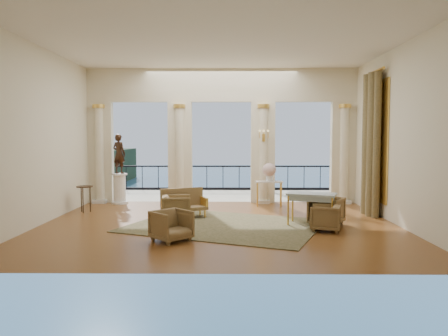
{
  "coord_description": "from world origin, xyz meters",
  "views": [
    {
      "loc": [
        0.27,
        -10.92,
        2.21
      ],
      "look_at": [
        0.13,
        0.6,
        1.4
      ],
      "focal_mm": 35.0,
      "sensor_mm": 36.0,
      "label": 1
    }
  ],
  "objects_px": {
    "pedestal": "(120,189)",
    "statue": "(119,154)",
    "game_table": "(312,196)",
    "armchair_d": "(177,207)",
    "settee": "(183,203)",
    "armchair_b": "(326,210)",
    "armchair_a": "(171,224)",
    "console_table": "(269,185)",
    "armchair_c": "(325,216)",
    "side_table": "(85,190)"
  },
  "relations": [
    {
      "from": "armchair_b",
      "to": "side_table",
      "type": "distance_m",
      "value": 6.96
    },
    {
      "from": "armchair_b",
      "to": "pedestal",
      "type": "relative_size",
      "value": 0.77
    },
    {
      "from": "statue",
      "to": "side_table",
      "type": "height_order",
      "value": "statue"
    },
    {
      "from": "armchair_b",
      "to": "armchair_d",
      "type": "relative_size",
      "value": 1.04
    },
    {
      "from": "armchair_c",
      "to": "statue",
      "type": "bearing_deg",
      "value": -108.72
    },
    {
      "from": "armchair_c",
      "to": "pedestal",
      "type": "bearing_deg",
      "value": -108.72
    },
    {
      "from": "settee",
      "to": "game_table",
      "type": "relative_size",
      "value": 0.99
    },
    {
      "from": "armchair_b",
      "to": "pedestal",
      "type": "distance_m",
      "value": 7.05
    },
    {
      "from": "armchair_d",
      "to": "game_table",
      "type": "relative_size",
      "value": 0.56
    },
    {
      "from": "pedestal",
      "to": "statue",
      "type": "xyz_separation_m",
      "value": [
        0.0,
        0.0,
        1.18
      ]
    },
    {
      "from": "pedestal",
      "to": "console_table",
      "type": "height_order",
      "value": "pedestal"
    },
    {
      "from": "armchair_a",
      "to": "settee",
      "type": "distance_m",
      "value": 2.71
    },
    {
      "from": "armchair_b",
      "to": "armchair_d",
      "type": "height_order",
      "value": "armchair_b"
    },
    {
      "from": "statue",
      "to": "side_table",
      "type": "xyz_separation_m",
      "value": [
        -0.6,
        -1.7,
        -1.0
      ]
    },
    {
      "from": "armchair_b",
      "to": "pedestal",
      "type": "bearing_deg",
      "value": -178.64
    },
    {
      "from": "armchair_c",
      "to": "settee",
      "type": "distance_m",
      "value": 3.9
    },
    {
      "from": "game_table",
      "to": "console_table",
      "type": "distance_m",
      "value": 3.17
    },
    {
      "from": "armchair_b",
      "to": "armchair_d",
      "type": "bearing_deg",
      "value": -156.02
    },
    {
      "from": "armchair_c",
      "to": "pedestal",
      "type": "distance_m",
      "value": 7.26
    },
    {
      "from": "armchair_b",
      "to": "settee",
      "type": "distance_m",
      "value": 3.83
    },
    {
      "from": "pedestal",
      "to": "statue",
      "type": "relative_size",
      "value": 0.78
    },
    {
      "from": "armchair_d",
      "to": "statue",
      "type": "bearing_deg",
      "value": 30.15
    },
    {
      "from": "armchair_c",
      "to": "side_table",
      "type": "xyz_separation_m",
      "value": [
        -6.54,
        2.48,
        0.33
      ]
    },
    {
      "from": "armchair_b",
      "to": "statue",
      "type": "bearing_deg",
      "value": -178.64
    },
    {
      "from": "pedestal",
      "to": "side_table",
      "type": "distance_m",
      "value": 1.81
    },
    {
      "from": "pedestal",
      "to": "console_table",
      "type": "relative_size",
      "value": 1.18
    },
    {
      "from": "pedestal",
      "to": "statue",
      "type": "distance_m",
      "value": 1.18
    },
    {
      "from": "armchair_c",
      "to": "console_table",
      "type": "height_order",
      "value": "console_table"
    },
    {
      "from": "game_table",
      "to": "console_table",
      "type": "xyz_separation_m",
      "value": [
        -0.79,
        3.07,
        -0.06
      ]
    },
    {
      "from": "armchair_c",
      "to": "pedestal",
      "type": "xyz_separation_m",
      "value": [
        -5.94,
        4.18,
        0.15
      ]
    },
    {
      "from": "armchair_b",
      "to": "console_table",
      "type": "height_order",
      "value": "console_table"
    },
    {
      "from": "console_table",
      "to": "side_table",
      "type": "height_order",
      "value": "console_table"
    },
    {
      "from": "armchair_d",
      "to": "console_table",
      "type": "bearing_deg",
      "value": -52.88
    },
    {
      "from": "settee",
      "to": "armchair_d",
      "type": "bearing_deg",
      "value": -129.12
    },
    {
      "from": "armchair_c",
      "to": "armchair_d",
      "type": "xyz_separation_m",
      "value": [
        -3.67,
        1.15,
        0.03
      ]
    },
    {
      "from": "armchair_a",
      "to": "console_table",
      "type": "relative_size",
      "value": 0.85
    },
    {
      "from": "armchair_c",
      "to": "statue",
      "type": "height_order",
      "value": "statue"
    },
    {
      "from": "armchair_d",
      "to": "side_table",
      "type": "relative_size",
      "value": 0.96
    },
    {
      "from": "armchair_a",
      "to": "console_table",
      "type": "xyz_separation_m",
      "value": [
        2.52,
        4.8,
        0.31
      ]
    },
    {
      "from": "statue",
      "to": "side_table",
      "type": "bearing_deg",
      "value": 95.4
    },
    {
      "from": "console_table",
      "to": "statue",
      "type": "bearing_deg",
      "value": 173.49
    },
    {
      "from": "armchair_a",
      "to": "armchair_d",
      "type": "relative_size",
      "value": 0.97
    },
    {
      "from": "game_table",
      "to": "pedestal",
      "type": "height_order",
      "value": "pedestal"
    },
    {
      "from": "game_table",
      "to": "statue",
      "type": "relative_size",
      "value": 1.02
    },
    {
      "from": "armchair_a",
      "to": "console_table",
      "type": "bearing_deg",
      "value": 18.94
    },
    {
      "from": "armchair_d",
      "to": "settee",
      "type": "xyz_separation_m",
      "value": [
        0.13,
        0.48,
        0.02
      ]
    },
    {
      "from": "armchair_a",
      "to": "game_table",
      "type": "distance_m",
      "value": 3.75
    },
    {
      "from": "armchair_b",
      "to": "game_table",
      "type": "relative_size",
      "value": 0.59
    },
    {
      "from": "pedestal",
      "to": "console_table",
      "type": "xyz_separation_m",
      "value": [
        4.95,
        -0.45,
        0.18
      ]
    },
    {
      "from": "game_table",
      "to": "statue",
      "type": "height_order",
      "value": "statue"
    }
  ]
}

